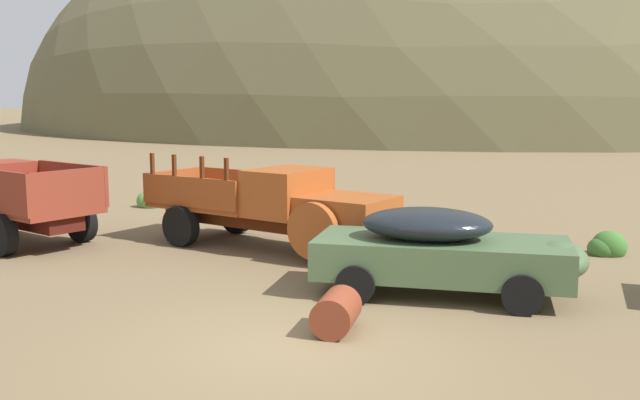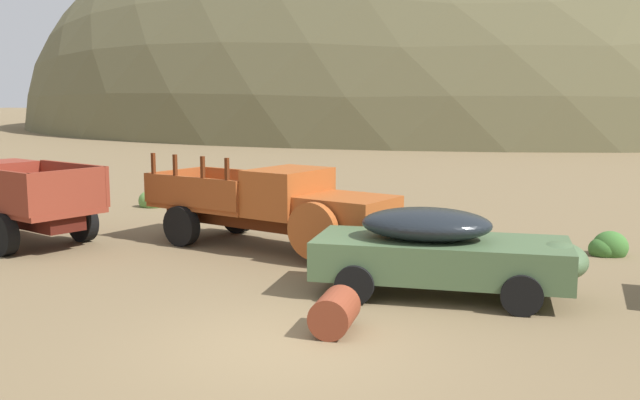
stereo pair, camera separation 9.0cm
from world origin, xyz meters
name	(u,v)px [view 2 (the right image)]	position (x,y,z in m)	size (l,w,h in m)	color
ground_plane	(285,347)	(0.00, 0.00, 0.00)	(300.00, 300.00, 0.00)	brown
hill_center	(415,127)	(-14.79, 70.43, 0.00)	(89.32, 70.48, 52.33)	brown
truck_oxide_orange	(284,206)	(-2.61, 5.93, 1.01)	(6.43, 3.35, 2.16)	#51220D
car_weathered_green	(448,251)	(1.65, 3.44, 0.82)	(4.86, 2.40, 1.57)	#47603D
oil_drum_tipped	(335,312)	(0.44, 0.85, 0.31)	(0.72, 0.97, 0.62)	brown
bush_lone_scrub	(608,248)	(4.38, 7.96, 0.18)	(0.85, 0.73, 0.70)	#3D702D
bush_near_barrel	(151,202)	(-9.15, 10.28, 0.18)	(0.84, 0.64, 0.67)	#5B8E42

